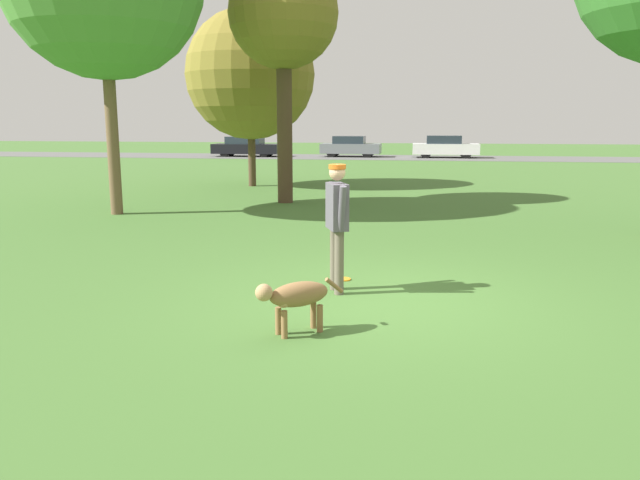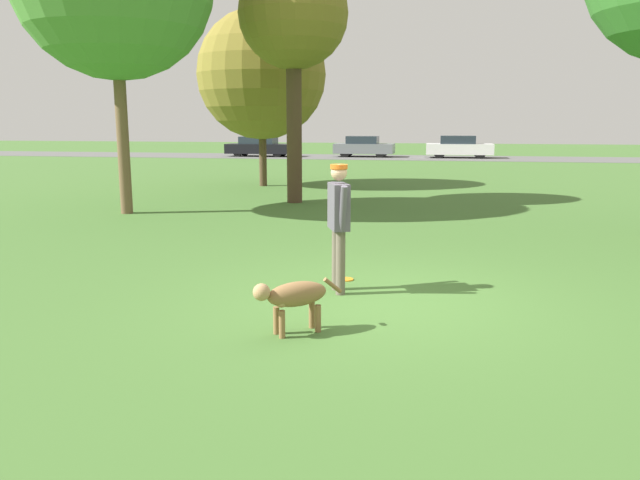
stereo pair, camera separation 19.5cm
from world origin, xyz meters
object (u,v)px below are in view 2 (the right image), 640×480
(tree_mid_center, at_px, (293,16))
(parked_car_white, at_px, (459,147))
(frisbee, at_px, (346,279))
(tree_far_left, at_px, (261,74))
(dog, at_px, (293,296))
(parked_car_black, at_px, (260,147))
(parked_car_grey, at_px, (364,147))
(person, at_px, (339,216))

(tree_mid_center, bearing_deg, parked_car_white, 77.21)
(frisbee, height_order, tree_far_left, tree_far_left)
(frisbee, relative_size, parked_car_white, 0.05)
(tree_mid_center, xyz_separation_m, parked_car_white, (5.37, 23.64, -4.50))
(dog, xyz_separation_m, parked_car_black, (-10.26, 34.19, 0.22))
(dog, xyz_separation_m, parked_car_grey, (-3.35, 34.93, 0.25))
(tree_mid_center, bearing_deg, tree_far_left, 116.57)
(parked_car_black, height_order, parked_car_white, parked_car_white)
(tree_mid_center, xyz_separation_m, tree_far_left, (-2.20, 4.39, -1.23))
(person, xyz_separation_m, parked_car_black, (-10.49, 32.39, -0.42))
(tree_mid_center, bearing_deg, parked_car_grey, 91.89)
(person, distance_m, tree_far_left, 14.94)
(person, bearing_deg, parked_car_black, 176.30)
(parked_car_white, bearing_deg, frisbee, -95.09)
(frisbee, height_order, parked_car_grey, parked_car_grey)
(dog, bearing_deg, tree_far_left, -111.54)
(tree_far_left, xyz_separation_m, parked_car_black, (-5.50, 18.61, -3.33))
(tree_mid_center, bearing_deg, person, -73.45)
(dog, distance_m, parked_car_grey, 35.10)
(frisbee, xyz_separation_m, tree_mid_center, (-2.80, 8.71, 5.20))
(dog, distance_m, tree_far_left, 16.68)
(tree_mid_center, distance_m, parked_car_black, 24.68)
(dog, height_order, parked_car_black, parked_car_black)
(tree_far_left, bearing_deg, frisbee, -69.13)
(person, xyz_separation_m, tree_mid_center, (-2.79, 9.39, 4.14))
(tree_mid_center, relative_size, parked_car_grey, 1.73)
(tree_mid_center, distance_m, parked_car_white, 24.65)
(tree_mid_center, height_order, parked_car_white, tree_mid_center)
(tree_far_left, relative_size, parked_car_grey, 1.59)
(person, bearing_deg, tree_far_left, 178.25)
(dog, bearing_deg, parked_car_grey, -123.06)
(tree_mid_center, height_order, parked_car_black, tree_mid_center)
(parked_car_grey, bearing_deg, person, -82.49)
(person, bearing_deg, dog, -28.66)
(frisbee, bearing_deg, parked_car_grey, 96.29)
(tree_far_left, distance_m, parked_car_white, 20.94)
(frisbee, bearing_deg, parked_car_black, 108.31)
(dog, bearing_deg, tree_mid_center, -115.61)
(frisbee, xyz_separation_m, parked_car_grey, (-3.58, 32.45, 0.67))
(tree_mid_center, height_order, parked_car_grey, tree_mid_center)
(tree_far_left, xyz_separation_m, parked_car_grey, (1.41, 19.35, -3.30))
(person, relative_size, dog, 1.91)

